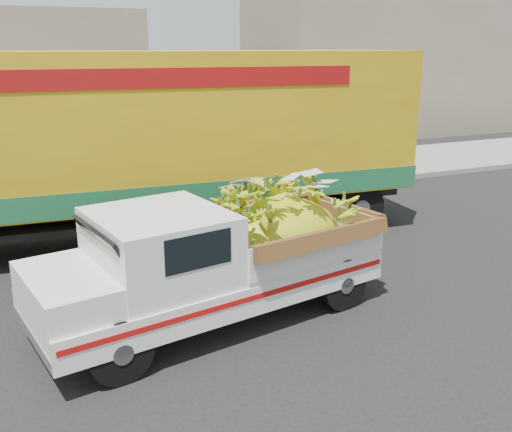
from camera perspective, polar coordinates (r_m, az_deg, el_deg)
name	(u,v)px	position (r m, az deg, el deg)	size (l,w,h in m)	color
ground	(277,310)	(8.87, 2.10, -9.35)	(100.00, 100.00, 0.00)	black
curb	(165,203)	(14.63, -9.09, 1.33)	(60.00, 0.25, 0.15)	gray
sidewalk	(146,185)	(16.61, -10.98, 3.05)	(60.00, 4.00, 0.14)	gray
building_right	(401,65)	(28.67, 14.31, 14.38)	(14.00, 6.00, 6.00)	gray
pickup_truck	(235,253)	(8.42, -2.11, -3.75)	(5.33, 2.75, 1.78)	black
semi_trailer	(127,140)	(11.57, -12.76, 7.46)	(12.04, 3.31, 3.80)	black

